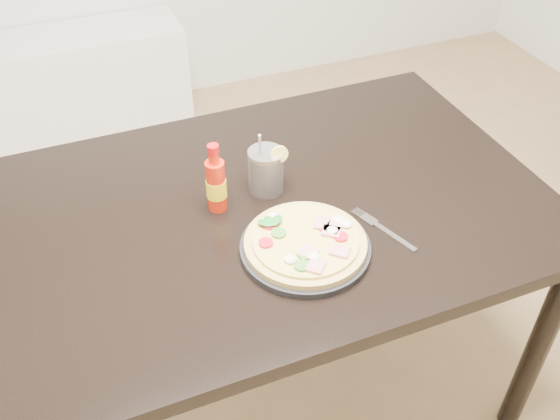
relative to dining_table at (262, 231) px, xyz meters
name	(u,v)px	position (x,y,z in m)	size (l,w,h in m)	color
dining_table	(262,231)	(0.00, 0.00, 0.00)	(1.40, 0.90, 0.75)	black
plate	(305,248)	(0.03, -0.18, 0.09)	(0.29, 0.29, 0.02)	black
pizza	(306,242)	(0.04, -0.18, 0.11)	(0.27, 0.27, 0.03)	tan
hot_sauce_bottle	(216,184)	(-0.10, 0.03, 0.16)	(0.05, 0.05, 0.18)	red
cola_cup	(266,171)	(0.03, 0.06, 0.14)	(0.09, 0.09, 0.18)	black
fork	(382,228)	(0.23, -0.18, 0.09)	(0.08, 0.18, 0.00)	silver
media_console	(36,92)	(-0.48, 1.73, -0.42)	(1.40, 0.34, 0.50)	white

